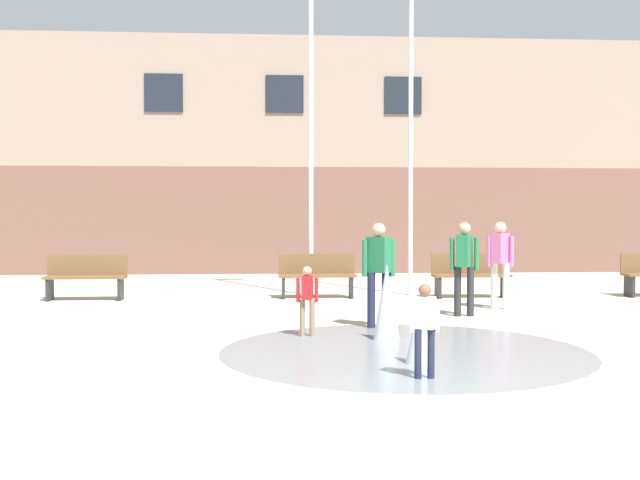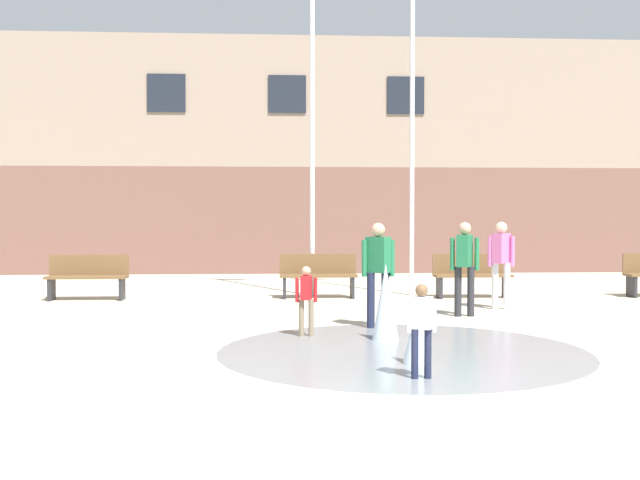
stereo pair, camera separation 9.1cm
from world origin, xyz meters
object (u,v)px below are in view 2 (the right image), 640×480
at_px(park_bench_center, 318,275).
at_px(child_with_pink_shirt, 306,295).
at_px(flagpole_right, 414,96).
at_px(adult_near_bench, 501,258).
at_px(flagpole_left, 314,92).
at_px(park_bench_under_left_flagpole, 88,276).
at_px(park_bench_under_right_flagpole, 472,275).
at_px(teen_by_trashcan, 465,261).
at_px(child_running, 421,323).
at_px(adult_in_red, 378,266).

height_order(park_bench_center, child_with_pink_shirt, child_with_pink_shirt).
distance_m(park_bench_center, flagpole_right, 4.33).
distance_m(adult_near_bench, flagpole_left, 5.36).
height_order(park_bench_under_left_flagpole, adult_near_bench, adult_near_bench).
xyz_separation_m(child_with_pink_shirt, flagpole_right, (2.53, 5.43, 3.68)).
bearing_deg(park_bench_center, flagpole_right, 11.89).
bearing_deg(park_bench_under_right_flagpole, flagpole_right, 151.95).
height_order(park_bench_center, adult_near_bench, adult_near_bench).
bearing_deg(park_bench_center, park_bench_under_right_flagpole, -2.97).
bearing_deg(park_bench_under_left_flagpole, teen_by_trashcan, -22.77).
relative_size(park_bench_under_left_flagpole, child_running, 1.62).
height_order(park_bench_center, park_bench_under_right_flagpole, same).
bearing_deg(child_running, park_bench_under_left_flagpole, 155.22).
xyz_separation_m(adult_in_red, flagpole_left, (-0.73, 4.68, 3.39)).
height_order(park_bench_center, flagpole_left, flagpole_left).
height_order(park_bench_under_right_flagpole, flagpole_right, flagpole_right).
bearing_deg(park_bench_center, flagpole_left, 99.36).
bearing_deg(teen_by_trashcan, park_bench_under_right_flagpole, -168.61).
height_order(child_with_pink_shirt, teen_by_trashcan, teen_by_trashcan).
xyz_separation_m(adult_in_red, child_running, (-0.04, -3.56, -0.35)).
xyz_separation_m(adult_in_red, teen_by_trashcan, (1.64, 1.22, 0.00)).
bearing_deg(child_with_pink_shirt, flagpole_right, -10.09).
relative_size(park_bench_under_right_flagpole, child_with_pink_shirt, 1.62).
relative_size(adult_near_bench, child_running, 1.61).
xyz_separation_m(adult_near_bench, child_with_pink_shirt, (-3.67, -2.89, -0.35)).
bearing_deg(adult_in_red, park_bench_center, 140.25).
bearing_deg(child_running, adult_near_bench, 96.32).
height_order(adult_near_bench, child_running, adult_near_bench).
height_order(child_with_pink_shirt, flagpole_right, flagpole_right).
relative_size(adult_in_red, teen_by_trashcan, 1.00).
relative_size(child_with_pink_shirt, flagpole_right, 0.12).
bearing_deg(child_with_pink_shirt, teen_by_trashcan, -39.60).
xyz_separation_m(park_bench_under_left_flagpole, park_bench_center, (4.68, 0.09, 0.00)).
distance_m(park_bench_under_right_flagpole, adult_in_red, 4.83).
relative_size(adult_near_bench, flagpole_left, 0.19).
xyz_separation_m(adult_near_bench, flagpole_left, (-3.28, 2.54, 3.39)).
bearing_deg(flagpole_left, park_bench_under_left_flagpole, -173.45).
bearing_deg(child_with_pink_shirt, park_bench_center, 9.58).
bearing_deg(adult_near_bench, flagpole_left, -82.07).
height_order(child_running, flagpole_right, flagpole_right).
xyz_separation_m(park_bench_center, park_bench_under_right_flagpole, (3.19, -0.17, 0.00)).
height_order(park_bench_under_right_flagpole, adult_near_bench, adult_near_bench).
relative_size(park_bench_under_left_flagpole, park_bench_under_right_flagpole, 1.00).
xyz_separation_m(park_bench_center, teen_by_trashcan, (2.30, -3.02, 0.45)).
distance_m(adult_in_red, child_running, 3.58).
bearing_deg(flagpole_right, adult_near_bench, -65.76).
bearing_deg(adult_near_bench, adult_in_red, -4.27).
bearing_deg(child_running, park_bench_center, 125.25).
distance_m(adult_near_bench, flagpole_right, 4.34).
relative_size(park_bench_under_right_flagpole, teen_by_trashcan, 1.01).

